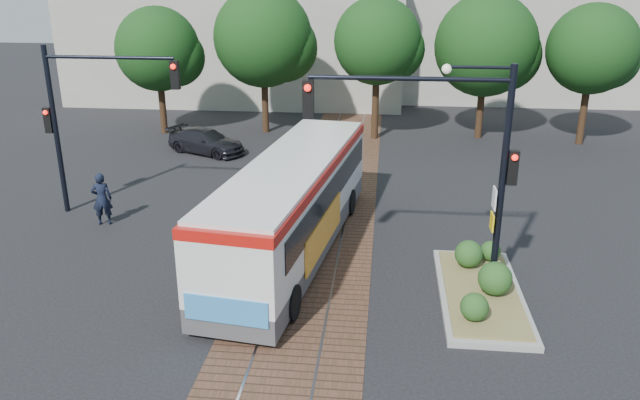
{
  "coord_description": "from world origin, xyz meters",
  "views": [
    {
      "loc": [
        2.07,
        -16.37,
        8.25
      ],
      "look_at": [
        0.12,
        1.79,
        1.6
      ],
      "focal_mm": 35.0,
      "sensor_mm": 36.0,
      "label": 1
    }
  ],
  "objects_px": {
    "parked_car": "(206,141)",
    "signal_pole_main": "(456,145)",
    "signal_pole_left": "(83,108)",
    "officer": "(102,199)",
    "traffic_island": "(482,284)",
    "city_bus": "(294,201)"
  },
  "relations": [
    {
      "from": "city_bus",
      "to": "parked_car",
      "type": "relative_size",
      "value": 2.83
    },
    {
      "from": "city_bus",
      "to": "officer",
      "type": "relative_size",
      "value": 6.12
    },
    {
      "from": "traffic_island",
      "to": "signal_pole_main",
      "type": "xyz_separation_m",
      "value": [
        -0.96,
        0.09,
        3.83
      ]
    },
    {
      "from": "signal_pole_left",
      "to": "officer",
      "type": "height_order",
      "value": "signal_pole_left"
    },
    {
      "from": "signal_pole_main",
      "to": "signal_pole_left",
      "type": "distance_m",
      "value": 13.14
    },
    {
      "from": "traffic_island",
      "to": "signal_pole_main",
      "type": "bearing_deg",
      "value": 174.64
    },
    {
      "from": "signal_pole_main",
      "to": "officer",
      "type": "bearing_deg",
      "value": 161.96
    },
    {
      "from": "officer",
      "to": "parked_car",
      "type": "distance_m",
      "value": 9.41
    },
    {
      "from": "traffic_island",
      "to": "parked_car",
      "type": "distance_m",
      "value": 17.41
    },
    {
      "from": "parked_car",
      "to": "signal_pole_main",
      "type": "bearing_deg",
      "value": -116.72
    },
    {
      "from": "signal_pole_left",
      "to": "officer",
      "type": "distance_m",
      "value": 3.22
    },
    {
      "from": "signal_pole_main",
      "to": "signal_pole_left",
      "type": "bearing_deg",
      "value": 158.55
    },
    {
      "from": "signal_pole_main",
      "to": "parked_car",
      "type": "bearing_deg",
      "value": 128.59
    },
    {
      "from": "signal_pole_main",
      "to": "traffic_island",
      "type": "bearing_deg",
      "value": -5.36
    },
    {
      "from": "signal_pole_left",
      "to": "city_bus",
      "type": "bearing_deg",
      "value": -18.2
    },
    {
      "from": "signal_pole_main",
      "to": "officer",
      "type": "xyz_separation_m",
      "value": [
        -11.44,
        3.73,
        -3.23
      ]
    },
    {
      "from": "signal_pole_left",
      "to": "officer",
      "type": "xyz_separation_m",
      "value": [
        0.79,
        -1.08,
        -2.93
      ]
    },
    {
      "from": "traffic_island",
      "to": "signal_pole_left",
      "type": "bearing_deg",
      "value": 159.64
    },
    {
      "from": "traffic_island",
      "to": "signal_pole_main",
      "type": "distance_m",
      "value": 3.95
    },
    {
      "from": "officer",
      "to": "parked_car",
      "type": "relative_size",
      "value": 0.46
    },
    {
      "from": "traffic_island",
      "to": "officer",
      "type": "xyz_separation_m",
      "value": [
        -12.4,
        3.82,
        0.6
      ]
    },
    {
      "from": "city_bus",
      "to": "signal_pole_main",
      "type": "relative_size",
      "value": 1.9
    }
  ]
}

